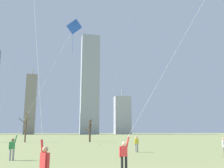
% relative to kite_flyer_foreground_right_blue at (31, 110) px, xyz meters
% --- Properties ---
extents(kite_flyer_foreground_right_blue, '(5.48, 2.67, 12.91)m').
position_rel_kite_flyer_foreground_right_blue_xyz_m(kite_flyer_foreground_right_blue, '(0.00, 0.00, 0.00)').
color(kite_flyer_foreground_right_blue, gray).
rests_on(kite_flyer_foreground_right_blue, ground).
extents(kite_flyer_far_back_white, '(7.73, 2.98, 14.75)m').
position_rel_kite_flyer_foreground_right_blue_xyz_m(kite_flyer_far_back_white, '(6.98, -8.10, -0.44)').
color(kite_flyer_far_back_white, black).
rests_on(kite_flyer_far_back_white, ground).
extents(kite_flyer_foreground_left_yellow, '(2.75, 6.64, 18.23)m').
position_rel_kite_flyer_foreground_right_blue_xyz_m(kite_flyer_foreground_left_yellow, '(1.30, -9.78, 0.48)').
color(kite_flyer_foreground_left_yellow, black).
rests_on(kite_flyer_foreground_left_yellow, ground).
extents(bystander_strolling_midfield, '(0.39, 0.38, 1.62)m').
position_rel_kite_flyer_foreground_right_blue_xyz_m(bystander_strolling_midfield, '(15.84, -2.15, -2.92)').
color(bystander_strolling_midfield, '#726656').
rests_on(bystander_strolling_midfield, ground).
extents(bystander_far_off_by_trees, '(0.50, 0.28, 1.62)m').
position_rel_kite_flyer_foreground_right_blue_xyz_m(bystander_far_off_by_trees, '(10.20, 4.13, -2.92)').
color(bystander_far_off_by_trees, gray).
rests_on(bystander_far_off_by_trees, ground).
extents(distant_kite_high_overhead_purple, '(2.84, 2.09, 19.22)m').
position_rel_kite_flyer_foreground_right_blue_xyz_m(distant_kite_high_overhead_purple, '(-2.42, 6.44, 12.13)').
color(distant_kite_high_overhead_purple, purple).
rests_on(distant_kite_high_overhead_purple, ground).
extents(distant_kite_low_near_trees_green, '(5.69, 4.01, 26.16)m').
position_rel_kite_flyer_foreground_right_blue_xyz_m(distant_kite_low_near_trees_green, '(13.42, 14.33, 19.42)').
color(distant_kite_low_near_trees_green, green).
rests_on(distant_kite_low_near_trees_green, ground).
extents(bare_tree_far_right_edge, '(1.47, 2.12, 4.45)m').
position_rel_kite_flyer_foreground_right_blue_xyz_m(bare_tree_far_right_edge, '(8.33, 28.48, -1.53)').
color(bare_tree_far_right_edge, '#423326').
rests_on(bare_tree_far_right_edge, ground).
extents(bare_tree_left_of_center, '(2.33, 1.60, 5.71)m').
position_rel_kite_flyer_foreground_right_blue_xyz_m(bare_tree_left_of_center, '(-4.13, 30.03, -0.77)').
color(bare_tree_left_of_center, brown).
rests_on(bare_tree_left_of_center, ground).
extents(skyline_short_annex, '(10.50, 6.48, 29.07)m').
position_rel_kite_flyer_foreground_right_blue_xyz_m(skyline_short_annex, '(42.78, 133.73, 8.47)').
color(skyline_short_annex, '#B2B2B7').
rests_on(skyline_short_annex, ground).
extents(skyline_mid_tower_right, '(11.49, 7.35, 63.54)m').
position_rel_kite_flyer_foreground_right_blue_xyz_m(skyline_mid_tower_right, '(20.56, 130.34, 27.95)').
color(skyline_mid_tower_right, '#9EA3AD').
rests_on(skyline_mid_tower_right, ground).
extents(skyline_mid_tower_left, '(6.31, 5.39, 40.50)m').
position_rel_kite_flyer_foreground_right_blue_xyz_m(skyline_mid_tower_left, '(-15.13, 133.62, 14.46)').
color(skyline_mid_tower_left, gray).
rests_on(skyline_mid_tower_left, ground).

